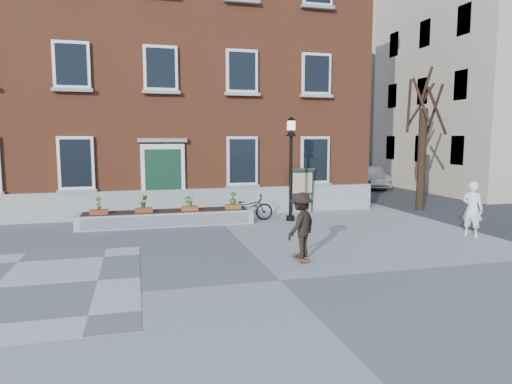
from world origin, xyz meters
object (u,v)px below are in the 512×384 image
object	(u,v)px
bicycle	(248,207)
parked_car	(370,177)
bystander	(472,209)
notice_board	(302,183)
skateboarder	(301,225)
lamp_post	(291,154)

from	to	relation	value
bicycle	parked_car	distance (m)	13.46
parked_car	bystander	bearing A→B (deg)	-93.81
notice_board	skateboarder	xyz separation A→B (m)	(-2.70, -7.19, -0.35)
bicycle	bystander	distance (m)	7.78
skateboarder	bicycle	bearing A→B (deg)	89.79
skateboarder	notice_board	bearing A→B (deg)	69.41
parked_car	bystander	world-z (taller)	bystander
bicycle	skateboarder	bearing A→B (deg)	-171.05
skateboarder	lamp_post	bearing A→B (deg)	73.74
bicycle	notice_board	size ratio (longest dim) A/B	1.02
lamp_post	notice_board	xyz separation A→B (m)	(1.13, 1.79, -1.28)
bicycle	notice_board	world-z (taller)	notice_board
parked_car	lamp_post	bearing A→B (deg)	-120.10
bystander	lamp_post	size ratio (longest dim) A/B	0.45
bystander	bicycle	bearing A→B (deg)	25.87
notice_board	bicycle	bearing A→B (deg)	-154.22
parked_car	lamp_post	size ratio (longest dim) A/B	1.04
parked_car	bystander	xyz separation A→B (m)	(-3.82, -13.58, 0.21)
parked_car	notice_board	xyz separation A→B (m)	(-7.38, -7.65, 0.59)
lamp_post	bystander	bearing A→B (deg)	-41.45
lamp_post	notice_board	size ratio (longest dim) A/B	2.10
bicycle	lamp_post	distance (m)	2.61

